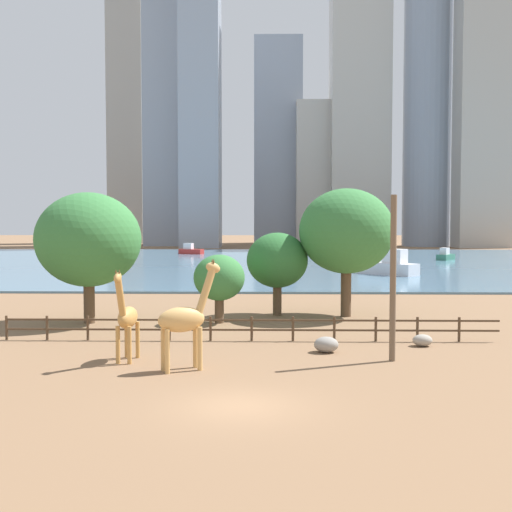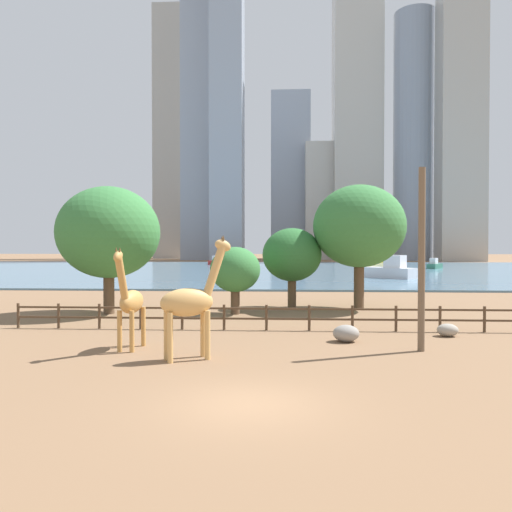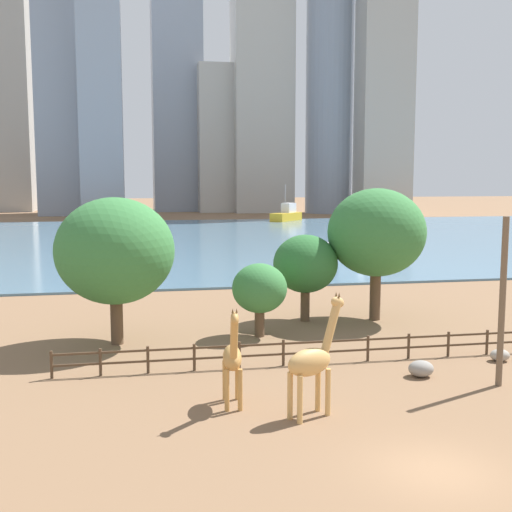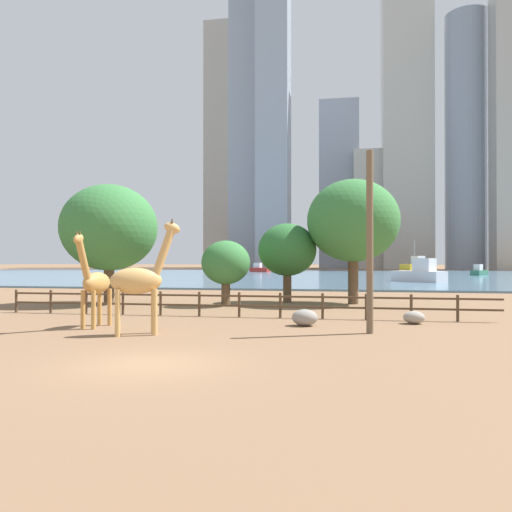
# 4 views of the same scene
# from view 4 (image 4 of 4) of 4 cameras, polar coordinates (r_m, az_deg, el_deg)

# --- Properties ---
(ground_plane) EXTENTS (400.00, 400.00, 0.00)m
(ground_plane) POSITION_cam_4_polar(r_m,az_deg,el_deg) (93.86, 6.82, -2.24)
(ground_plane) COLOR brown
(harbor_water) EXTENTS (180.00, 86.00, 0.20)m
(harbor_water) POSITION_cam_4_polar(r_m,az_deg,el_deg) (90.86, 6.71, -2.24)
(harbor_water) COLOR slate
(harbor_water) RESTS_ON ground
(giraffe_tall) EXTENTS (2.80, 1.77, 4.73)m
(giraffe_tall) POSITION_cam_4_polar(r_m,az_deg,el_deg) (20.60, -13.11, -2.71)
(giraffe_tall) COLOR tan
(giraffe_tall) RESTS_ON ground
(giraffe_companion) EXTENTS (0.88, 2.69, 4.27)m
(giraffe_companion) POSITION_cam_4_polar(r_m,az_deg,el_deg) (23.32, -17.95, -2.93)
(giraffe_companion) COLOR #C18C47
(giraffe_companion) RESTS_ON ground
(utility_pole) EXTENTS (0.28, 0.28, 7.50)m
(utility_pole) POSITION_cam_4_polar(r_m,az_deg,el_deg) (20.93, 12.87, 1.59)
(utility_pole) COLOR brown
(utility_pole) RESTS_ON ground
(boulder_near_fence) EXTENTS (1.18, 1.01, 0.76)m
(boulder_near_fence) POSITION_cam_4_polar(r_m,az_deg,el_deg) (22.98, 5.59, -7.02)
(boulder_near_fence) COLOR gray
(boulder_near_fence) RESTS_ON ground
(boulder_by_pole) EXTENTS (0.99, 0.81, 0.60)m
(boulder_by_pole) POSITION_cam_4_polar(r_m,az_deg,el_deg) (24.72, 17.61, -6.71)
(boulder_by_pole) COLOR gray
(boulder_by_pole) RESTS_ON ground
(enclosure_fence) EXTENTS (26.12, 0.14, 1.30)m
(enclosure_fence) POSITION_cam_4_polar(r_m,az_deg,el_deg) (26.44, -2.99, -5.31)
(enclosure_fence) COLOR #4C3826
(enclosure_fence) RESTS_ON ground
(tree_left_large) EXTENTS (3.18, 3.18, 4.26)m
(tree_left_large) POSITION_cam_4_polar(r_m,az_deg,el_deg) (32.56, -3.48, -0.80)
(tree_left_large) COLOR brown
(tree_left_large) RESTS_ON ground
(tree_center_broad) EXTENTS (6.48, 6.48, 8.11)m
(tree_center_broad) POSITION_cam_4_polar(r_m,az_deg,el_deg) (35.24, -16.44, 3.11)
(tree_center_broad) COLOR brown
(tree_center_broad) RESTS_ON ground
(tree_right_tall) EXTENTS (4.11, 4.11, 5.57)m
(tree_right_tall) POSITION_cam_4_polar(r_m,az_deg,el_deg) (35.25, 3.59, 0.68)
(tree_right_tall) COLOR brown
(tree_right_tall) RESTS_ON ground
(tree_left_small) EXTENTS (6.26, 6.26, 8.50)m
(tree_left_small) POSITION_cam_4_polar(r_m,az_deg,el_deg) (34.68, 11.04, 3.95)
(tree_left_small) COLOR brown
(tree_left_small) RESTS_ON ground
(boat_ferry) EXTENTS (4.92, 3.18, 2.04)m
(boat_ferry) POSITION_cam_4_polar(r_m,az_deg,el_deg) (114.72, 0.40, -1.46)
(boat_ferry) COLOR #B22D28
(boat_ferry) RESTS_ON harbor_water
(boat_sailboat) EXTENTS (3.84, 4.61, 1.97)m
(boat_sailboat) POSITION_cam_4_polar(r_m,az_deg,el_deg) (98.04, 24.15, -1.63)
(boat_sailboat) COLOR #337259
(boat_sailboat) RESTS_ON harbor_water
(boat_tug) EXTENTS (6.58, 6.47, 2.99)m
(boat_tug) POSITION_cam_4_polar(r_m,az_deg,el_deg) (66.60, 18.22, -1.94)
(boat_tug) COLOR silver
(boat_tug) RESTS_ON harbor_water
(boat_barge) EXTENTS (7.98, 8.20, 7.58)m
(boat_barge) POSITION_cam_4_polar(r_m,az_deg,el_deg) (128.58, 17.82, -1.08)
(boat_barge) COLOR gold
(boat_barge) RESTS_ON harbor_water
(skyline_tower_needle) EXTENTS (12.24, 14.68, 96.05)m
(skyline_tower_needle) POSITION_cam_4_polar(r_m,az_deg,el_deg) (172.25, -0.56, 14.75)
(skyline_tower_needle) COLOR #939EAD
(skyline_tower_needle) RESTS_ON ground
(skyline_block_central) EXTENTS (15.48, 11.26, 94.24)m
(skyline_block_central) POSITION_cam_4_polar(r_m,az_deg,el_deg) (172.70, 16.85, 14.41)
(skyline_block_central) COLOR #B7B2A8
(skyline_block_central) RESTS_ON ground
(skyline_tower_glass) EXTENTS (13.45, 15.68, 57.72)m
(skyline_tower_glass) POSITION_cam_4_polar(r_m,az_deg,el_deg) (180.30, 9.50, 7.85)
(skyline_tower_glass) COLOR #939EAD
(skyline_tower_glass) RESTS_ON ground
(skyline_block_left) EXTENTS (12.81, 15.36, 38.89)m
(skyline_block_left) POSITION_cam_4_polar(r_m,az_deg,el_deg) (173.06, 13.20, 5.06)
(skyline_block_left) COLOR #B7B2A8
(skyline_block_left) RESTS_ON ground
(skyline_tower_short) EXTENTS (9.54, 10.61, 102.43)m
(skyline_tower_short) POSITION_cam_4_polar(r_m,az_deg,el_deg) (158.02, 2.02, 17.36)
(skyline_tower_short) COLOR #939EAD
(skyline_tower_short) RESTS_ON ground
(skyline_block_wide) EXTENTS (10.32, 10.47, 91.78)m
(skyline_block_wide) POSITION_cam_4_polar(r_m,az_deg,el_deg) (193.61, -4.11, 12.39)
(skyline_block_wide) COLOR #ADA89E
(skyline_block_wide) RESTS_ON ground
(skyline_tower_far) EXTENTS (12.80, 12.80, 76.86)m
(skyline_tower_far) POSITION_cam_4_polar(r_m,az_deg,el_deg) (166.71, 22.99, 11.90)
(skyline_tower_far) COLOR gray
(skyline_tower_far) RESTS_ON ground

